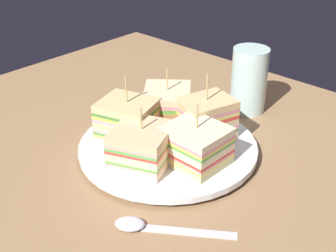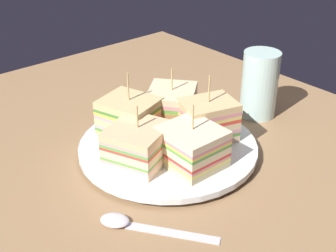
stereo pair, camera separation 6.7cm
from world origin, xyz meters
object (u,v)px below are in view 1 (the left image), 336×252
Objects in this scene: sandwich_wedge_4 at (128,121)px; spoon at (146,226)px; sandwich_wedge_0 at (142,146)px; chip_pile at (167,132)px; drinking_glass at (248,85)px; sandwich_wedge_3 at (167,107)px; sandwich_wedge_1 at (196,145)px; sandwich_wedge_2 at (205,118)px; plate at (168,147)px.

sandwich_wedge_4 is 0.80× the size of spoon.
sandwich_wedge_4 reaches higher than sandwich_wedge_0.
drinking_glass is at bearing -94.61° from chip_pile.
sandwich_wedge_3 reaches higher than spoon.
spoon is at bearing 104.43° from drinking_glass.
chip_pile is at bearing -90.63° from spoon.
chip_pile is at bearing 3.25° from sandwich_wedge_3.
sandwich_wedge_1 is at bearing -67.98° from sandwich_wedge_0.
sandwich_wedge_0 is at bearing 9.30° from sandwich_wedge_2.
sandwich_wedge_2 is at bearing -60.58° from sandwich_wedge_1.
sandwich_wedge_4 is at bearing 28.16° from plate.
plate is 16.71cm from spoon.
sandwich_wedge_3 reaches higher than chip_pile.
sandwich_wedge_2 is at bearing 29.56° from sandwich_wedge_4.
sandwich_wedge_2 is 6.07cm from chip_pile.
sandwich_wedge_4 is (1.15, 7.25, 0.09)cm from sandwich_wedge_3.
chip_pile is (0.96, -0.87, 1.84)cm from plate.
sandwich_wedge_0 is at bearing -13.80° from sandwich_wedge_3.
sandwich_wedge_1 is at bearing 22.95° from sandwich_wedge_3.
sandwich_wedge_4 reaches higher than drinking_glass.
sandwich_wedge_3 reaches higher than sandwich_wedge_1.
drinking_glass is (1.93, -14.20, 0.13)cm from sandwich_wedge_2.
sandwich_wedge_4 is at bearing 40.62° from sandwich_wedge_0.
plate reaches higher than spoon.
plate is 2.60× the size of sandwich_wedge_0.
sandwich_wedge_4 is 23.36cm from drinking_glass.
sandwich_wedge_2 is 0.96× the size of sandwich_wedge_3.
sandwich_wedge_3 is 0.94× the size of drinking_glass.
plate is at bearing -91.65° from spoon.
sandwich_wedge_1 is 0.80× the size of drinking_glass.
chip_pile is at bearing -18.84° from sandwich_wedge_2.
spoon is at bearing 36.69° from sandwich_wedge_2.
plate is 2.60× the size of sandwich_wedge_2.
sandwich_wedge_1 is 11.52cm from sandwich_wedge_4.
sandwich_wedge_2 reaches higher than sandwich_wedge_1.
plate is at bearing 4.31° from sandwich_wedge_3.
drinking_glass is at bearing -91.62° from plate.
plate is 6.91cm from sandwich_wedge_0.
sandwich_wedge_2 is (3.51, -6.47, 0.29)cm from sandwich_wedge_1.
chip_pile is (6.96, -1.81, -1.52)cm from sandwich_wedge_1.
sandwich_wedge_3 is at bearing -62.58° from sandwich_wedge_2.
sandwich_wedge_0 is 6.92cm from sandwich_wedge_4.
sandwich_wedge_1 is at bearing -111.22° from spoon.
sandwich_wedge_0 is at bearing 90.53° from drinking_glass.
plate is at bearing -14.73° from sandwich_wedge_0.
sandwich_wedge_4 is at bearing 10.60° from sandwich_wedge_1.
sandwich_wedge_1 is (-6.00, 0.94, 3.36)cm from plate.
sandwich_wedge_4 is (5.35, 2.87, 3.70)cm from plate.
sandwich_wedge_2 reaches higher than plate.
chip_pile is (-3.24, 3.51, -1.77)cm from sandwich_wedge_3.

